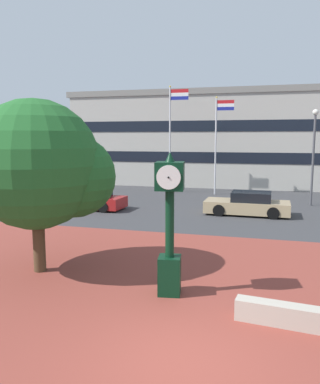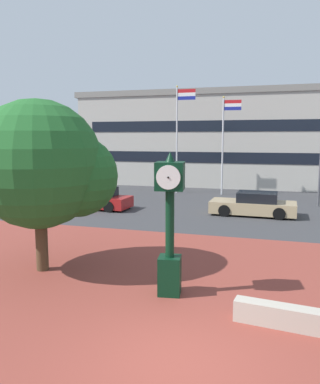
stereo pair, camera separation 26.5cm
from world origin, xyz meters
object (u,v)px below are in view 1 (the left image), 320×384
(street_clock, at_px, (170,222))
(car_street_mid, at_px, (90,199))
(flagpole_secondary, at_px, (217,139))
(flagpole_primary, at_px, (172,132))
(civic_building, at_px, (230,139))
(street_lamp_post, at_px, (314,147))
(car_street_near, at_px, (248,204))
(plaza_tree, at_px, (44,167))

(street_clock, bearing_deg, car_street_mid, 115.69)
(flagpole_secondary, bearing_deg, flagpole_primary, 180.00)
(street_clock, relative_size, civic_building, 0.14)
(flagpole_secondary, height_order, civic_building, civic_building)
(flagpole_primary, height_order, civic_building, civic_building)
(car_street_mid, bearing_deg, flagpole_primary, -18.07)
(flagpole_primary, relative_size, street_lamp_post, 1.36)
(car_street_near, relative_size, car_street_mid, 1.08)
(plaza_tree, bearing_deg, car_street_mid, 108.07)
(car_street_near, xyz_separation_m, civic_building, (-2.45, 15.93, 3.56))
(plaza_tree, relative_size, civic_building, 0.19)
(flagpole_primary, relative_size, civic_building, 0.29)
(flagpole_secondary, xyz_separation_m, street_lamp_post, (6.31, -3.37, -0.44))
(car_street_near, relative_size, flagpole_secondary, 0.64)
(car_street_mid, relative_size, civic_building, 0.15)
(plaza_tree, relative_size, flagpole_secondary, 0.75)
(car_street_near, bearing_deg, street_clock, 173.87)
(civic_building, bearing_deg, plaza_tree, -97.06)
(flagpole_secondary, relative_size, civic_building, 0.26)
(flagpole_primary, xyz_separation_m, street_lamp_post, (9.77, -3.37, -0.97))
(street_clock, xyz_separation_m, street_lamp_post, (5.25, 15.77, 1.69))
(flagpole_secondary, height_order, street_lamp_post, flagpole_secondary)
(car_street_mid, height_order, civic_building, civic_building)
(street_lamp_post, bearing_deg, car_street_mid, -160.19)
(car_street_mid, relative_size, flagpole_primary, 0.53)
(civic_building, xyz_separation_m, street_lamp_post, (6.13, -11.95, -0.45))
(car_street_near, distance_m, flagpole_secondary, 8.58)
(car_street_mid, height_order, flagpole_secondary, flagpole_secondary)
(street_clock, xyz_separation_m, car_street_mid, (-7.57, 11.15, -1.42))
(flagpole_primary, relative_size, flagpole_secondary, 1.12)
(flagpole_secondary, bearing_deg, plaza_tree, -99.76)
(plaza_tree, relative_size, car_street_mid, 1.26)
(street_clock, bearing_deg, plaza_tree, 160.26)
(car_street_mid, bearing_deg, plaza_tree, -159.11)
(civic_building, bearing_deg, car_street_near, -81.27)
(flagpole_primary, distance_m, flagpole_secondary, 3.50)
(flagpole_primary, distance_m, civic_building, 9.33)
(street_clock, distance_m, car_street_near, 11.97)
(plaza_tree, xyz_separation_m, flagpole_primary, (-0.31, 18.31, 1.34))
(plaza_tree, bearing_deg, flagpole_secondary, 80.24)
(car_street_mid, xyz_separation_m, flagpole_primary, (3.05, 7.99, 4.08))
(street_clock, bearing_deg, flagpole_primary, 94.80)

